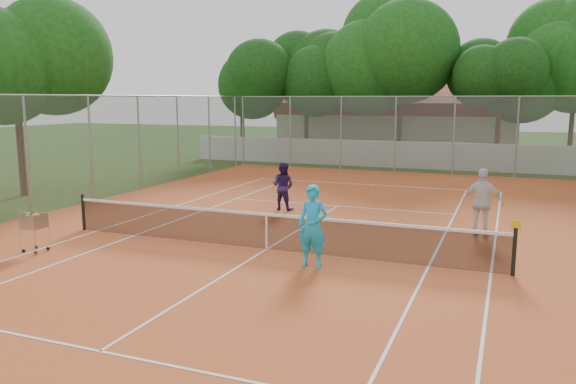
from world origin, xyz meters
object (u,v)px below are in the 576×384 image
at_px(clubhouse, 400,122).
at_px(ball_hopper, 34,231).
at_px(player_near, 313,226).
at_px(player_far_left, 283,186).
at_px(player_far_right, 482,202).
at_px(tennis_net, 267,231).

relative_size(clubhouse, ball_hopper, 15.04).
relative_size(player_near, player_far_left, 1.14).
relative_size(player_near, ball_hopper, 1.76).
distance_m(player_far_left, player_far_right, 6.84).
bearing_deg(player_far_left, ball_hopper, 68.90).
xyz_separation_m(player_far_left, ball_hopper, (-3.79, -7.44, -0.30)).
relative_size(player_far_left, player_far_right, 0.87).
relative_size(tennis_net, player_near, 6.18).
distance_m(tennis_net, player_far_right, 6.24).
distance_m(clubhouse, player_near, 30.21).
bearing_deg(player_far_right, player_near, 58.79).
bearing_deg(ball_hopper, tennis_net, 16.12).
bearing_deg(tennis_net, clubhouse, 93.95).
relative_size(tennis_net, ball_hopper, 10.90).
bearing_deg(player_near, clubhouse, 97.21).
height_order(tennis_net, clubhouse, clubhouse).
height_order(tennis_net, player_near, player_near).
bearing_deg(clubhouse, player_far_right, -74.43).
bearing_deg(player_far_right, tennis_net, 41.43).
xyz_separation_m(player_near, player_far_right, (3.49, 4.56, 0.01)).
bearing_deg(clubhouse, player_near, -83.17).
distance_m(tennis_net, clubhouse, 29.12).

